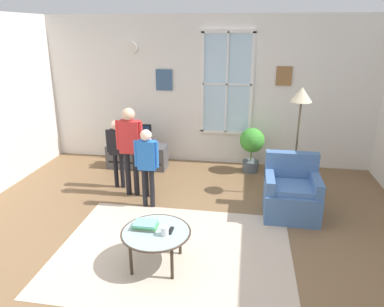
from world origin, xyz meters
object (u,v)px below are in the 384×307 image
Objects in this scene: cup at (165,231)px; floor_lamp at (301,106)px; person_red_shirt at (130,142)px; person_green_shirt at (149,160)px; remote_near_books at (171,231)px; coffee_table at (156,233)px; armchair at (291,193)px; person_black_shirt at (117,146)px; television at (136,134)px; tv_stand at (137,156)px; person_blue_shirt at (147,160)px; potted_plant_by_window at (252,145)px; book_stack at (145,225)px.

floor_lamp is (1.61, 2.18, 0.99)m from cup.
person_green_shirt is (0.30, -0.03, -0.28)m from person_red_shirt.
coffee_table is at bearing -170.74° from remote_near_books.
person_green_shirt is (-2.17, 0.23, 0.30)m from armchair.
person_black_shirt reaches higher than armchair.
armchair is 2.04m from remote_near_books.
television is at bearing 114.40° from remote_near_books.
cup is (1.25, -2.95, 0.25)m from tv_stand.
armchair is 2.55m from person_red_shirt.
person_blue_shirt is 2.28m from potted_plant_by_window.
remote_near_books is at bearing -64.13° from person_blue_shirt.
book_stack is 1.37m from person_blue_shirt.
book_stack is 2.96m from floor_lamp.
person_green_shirt reaches higher than cup.
person_black_shirt is at bearing 122.39° from cup.
book_stack is 0.32× the size of potted_plant_by_window.
coffee_table is 0.93× the size of potted_plant_by_window.
potted_plant_by_window is at bearing 73.52° from remote_near_books.
floor_lamp is (0.10, 0.67, 1.14)m from armchair.
person_black_shirt is at bearing -153.92° from potted_plant_by_window.
potted_plant_by_window is (1.90, 1.32, -0.37)m from person_red_shirt.
cup is at bearing -126.50° from floor_lamp.
tv_stand is 1.32× the size of armchair.
tv_stand is 10.93× the size of cup.
cup is 0.09× the size of person_black_shirt.
television is 3.02m from book_stack.
coffee_table is (-1.63, -1.45, 0.08)m from armchair.
book_stack is 0.23× the size of person_blue_shirt.
book_stack is 3.21m from potted_plant_by_window.
television reaches higher than book_stack.
coffee_table is 7.54× the size of cup.
floor_lamp is (2.57, 0.41, 0.57)m from person_red_shirt.
television is 0.70× the size of potted_plant_by_window.
person_black_shirt is at bearing 156.37° from person_green_shirt.
person_blue_shirt reaches higher than person_green_shirt.
coffee_table is at bearing -71.90° from person_green_shirt.
remote_near_books is (1.30, -2.87, 0.21)m from tv_stand.
potted_plant_by_window is at bearing 34.77° from person_red_shirt.
tv_stand is at bearing 109.37° from book_stack.
person_black_shirt is at bearing -91.37° from tv_stand.
book_stack is at bearing -70.63° from tv_stand.
person_blue_shirt is at bearing -66.93° from tv_stand.
book_stack is 1.86m from person_red_shirt.
person_blue_shirt reaches higher than television.
remote_near_books is (-1.46, -1.43, 0.11)m from armchair.
person_green_shirt is at bearing -5.47° from person_red_shirt.
person_green_shirt is (0.58, -1.21, 0.40)m from tv_stand.
person_blue_shirt is at bearing -160.54° from floor_lamp.
television is at bearing 165.01° from floor_lamp.
person_blue_shirt is at bearing 115.87° from remote_near_books.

